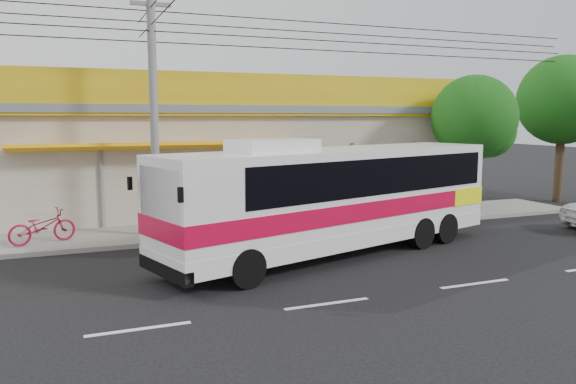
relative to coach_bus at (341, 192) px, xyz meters
The scene contains 9 objects.
ground 3.32m from the coach_bus, 148.24° to the right, with size 120.00×120.00×0.00m, color black.
sidewalk 5.42m from the coach_bus, 117.22° to the left, with size 30.00×3.20×0.15m, color gray.
lane_markings 4.95m from the coach_bus, 120.66° to the right, with size 50.00×0.12×0.01m, color silver, non-canonical shape.
storefront_building 10.37m from the coach_bus, 103.09° to the left, with size 22.60×9.20×5.70m.
coach_bus is the anchor object (origin of this frame).
motorbike_red 9.30m from the coach_bus, 153.54° to the left, with size 0.70×2.01×1.06m, color maroon.
utility_pole 8.01m from the coach_bus, 140.35° to the left, with size 34.00×14.00×8.41m.
tree_near 9.49m from the coach_bus, 26.23° to the left, with size 3.48×3.48×5.77m.
tree_far 15.86m from the coach_bus, 20.33° to the left, with size 4.19×4.19×6.95m.
Camera 1 is at (-5.16, -13.14, 4.04)m, focal length 35.00 mm.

